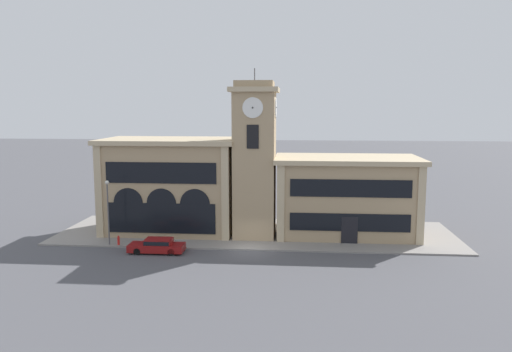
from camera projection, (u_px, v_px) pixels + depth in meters
ground_plane at (250, 251)px, 44.54m from camera, size 300.00×300.00×0.00m
sidewalk_kerb at (256, 233)px, 50.61m from camera, size 39.60×12.31×0.15m
clock_tower at (255, 160)px, 48.22m from camera, size 4.63×4.63×16.40m
town_hall_left_wing at (171, 185)px, 51.07m from camera, size 13.70×8.18×9.58m
town_hall_right_wing at (346, 196)px, 49.68m from camera, size 14.23×8.18×7.87m
parked_car_near at (157, 245)px, 43.93m from camera, size 4.88×1.85×1.26m
street_lamp at (108, 203)px, 45.57m from camera, size 0.36×0.36×5.99m
fire_hydrant at (119, 240)px, 45.92m from camera, size 0.22×0.22×0.87m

